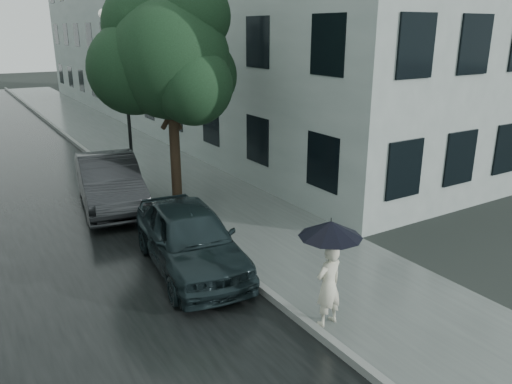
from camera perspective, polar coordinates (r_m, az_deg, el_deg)
ground at (r=10.58m, az=9.64°, el=-10.22°), size 120.00×120.00×0.00m
sidewalk at (r=20.58m, az=-12.35°, el=3.72°), size 3.50×60.00×0.01m
kerb_near at (r=20.06m, az=-17.26°, el=3.15°), size 0.15×60.00×0.15m
asphalt_road at (r=19.54m, az=-27.14°, el=1.34°), size 6.85×60.00×0.00m
building_near at (r=28.88m, az=-8.18°, el=17.00°), size 7.02×36.00×9.00m
pedestrian at (r=8.86m, az=8.28°, el=-10.50°), size 0.59×0.42×1.51m
umbrella at (r=8.43m, az=8.53°, el=-4.20°), size 1.41×1.41×1.05m
street_tree at (r=14.35m, az=-9.98°, el=14.92°), size 4.26×3.87×6.32m
lamp_post at (r=18.31m, az=-15.11°, el=11.94°), size 0.83×0.43×5.62m
car_near at (r=10.82m, az=-7.58°, el=-5.18°), size 2.21×4.40×1.44m
car_far at (r=15.09m, az=-16.40°, el=1.13°), size 2.27×4.74×1.50m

